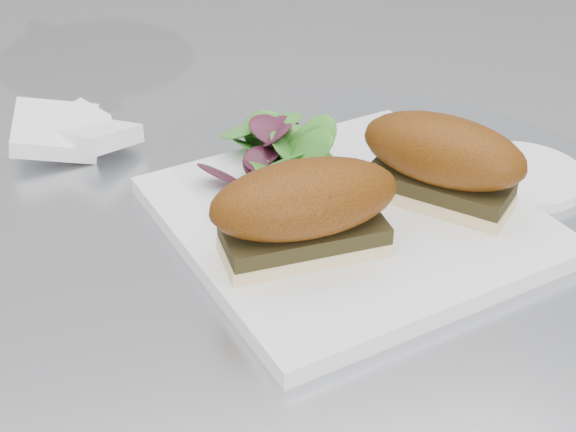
% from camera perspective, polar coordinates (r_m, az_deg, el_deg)
% --- Properties ---
extents(plate, '(0.35, 0.35, 0.02)m').
position_cam_1_polar(plate, '(0.70, 4.34, -0.15)').
color(plate, white).
rests_on(plate, table).
extents(sandwich_left, '(0.15, 0.08, 0.08)m').
position_cam_1_polar(sandwich_left, '(0.62, 1.20, 0.53)').
color(sandwich_left, beige).
rests_on(sandwich_left, plate).
extents(sandwich_right, '(0.15, 0.15, 0.08)m').
position_cam_1_polar(sandwich_right, '(0.69, 10.89, 3.95)').
color(sandwich_right, beige).
rests_on(sandwich_right, plate).
extents(salad, '(0.11, 0.11, 0.05)m').
position_cam_1_polar(salad, '(0.74, -1.18, 5.06)').
color(salad, green).
rests_on(salad, plate).
extents(napkin, '(0.14, 0.14, 0.02)m').
position_cam_1_polar(napkin, '(0.84, -14.67, 5.02)').
color(napkin, white).
rests_on(napkin, table).
extents(saucer, '(0.12, 0.12, 0.01)m').
position_cam_1_polar(saucer, '(0.79, 16.25, 2.78)').
color(saucer, white).
rests_on(saucer, table).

